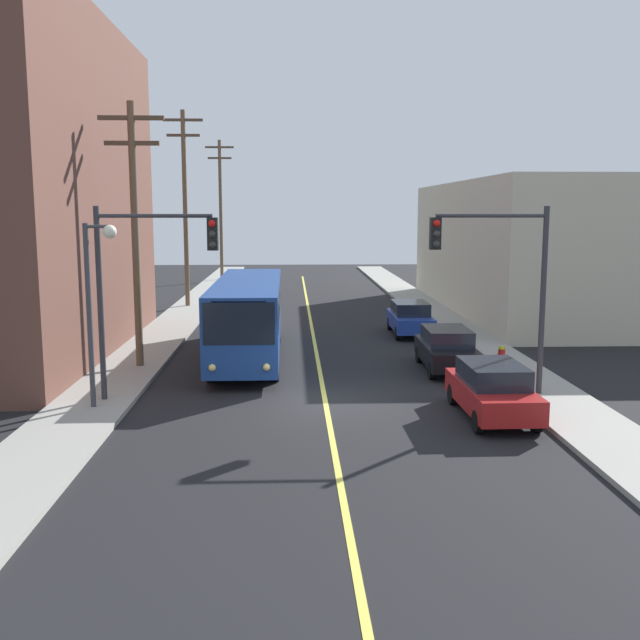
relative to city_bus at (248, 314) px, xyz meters
name	(u,v)px	position (x,y,z in m)	size (l,w,h in m)	color
ground_plane	(326,403)	(2.81, -7.30, -1.82)	(120.00, 120.00, 0.00)	black
sidewalk_left	(153,345)	(-4.44, 2.70, -1.74)	(2.50, 90.00, 0.15)	gray
sidewalk_right	(474,343)	(10.06, 2.70, -1.74)	(2.50, 90.00, 0.15)	gray
lane_stripe_center	(312,328)	(2.81, 7.70, -1.81)	(0.16, 60.00, 0.01)	#D8CC4C
building_right_warehouse	(550,247)	(17.31, 13.70, 2.02)	(12.00, 23.49, 7.67)	beige
city_bus	(248,314)	(0.00, 0.00, 0.00)	(2.63, 12.17, 3.20)	navy
parked_car_red	(492,389)	(7.60, -9.05, -0.98)	(1.86, 4.42, 1.62)	maroon
parked_car_black	(447,348)	(7.63, -2.65, -0.98)	(1.90, 4.44, 1.62)	black
parked_car_blue	(410,318)	(7.55, 5.41, -0.98)	(1.86, 4.42, 1.62)	navy
utility_pole_near	(135,223)	(-4.05, -1.97, 3.73)	(2.40, 0.28, 9.80)	brown
utility_pole_mid	(185,201)	(-4.70, 15.88, 4.80)	(2.40, 0.28, 11.87)	brown
utility_pole_far	(221,204)	(-4.22, 33.62, 4.75)	(2.40, 0.28, 11.77)	brown
traffic_signal_left_corner	(149,267)	(-2.60, -7.04, 2.49)	(3.75, 0.48, 6.00)	#2D2D33
traffic_signal_right_corner	(496,265)	(8.23, -6.84, 2.49)	(3.75, 0.48, 6.00)	#2D2D33
street_lamp_left	(96,288)	(-4.01, -7.92, 1.92)	(0.98, 0.40, 5.50)	#38383D
fire_hydrant	(502,356)	(9.66, -2.93, -1.23)	(0.44, 0.26, 0.84)	red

